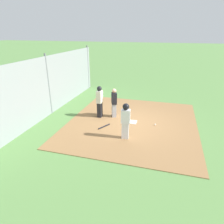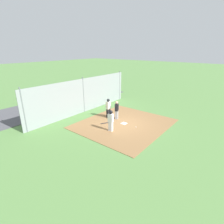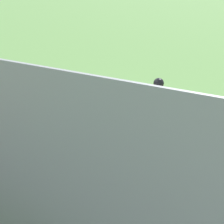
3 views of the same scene
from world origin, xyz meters
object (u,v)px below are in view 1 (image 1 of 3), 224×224
home_plate (132,122)px  parked_car_red (20,84)px  baseball (155,125)px  umpire (100,101)px  catcher (114,102)px  baseball_bat (104,126)px  runner (126,119)px

home_plate → parked_car_red: size_ratio=0.10×
baseball → umpire: bearing=-94.9°
home_plate → catcher: catcher is taller
umpire → parked_car_red: umpire is taller
home_plate → catcher: size_ratio=0.28×
catcher → parked_car_red: catcher is taller
home_plate → umpire: 2.06m
baseball → baseball_bat: bearing=-69.7°
catcher → baseball_bat: 1.61m
baseball_bat → parked_car_red: bearing=-89.0°
catcher → runner: (2.18, 1.11, 0.10)m
catcher → umpire: 0.78m
umpire → baseball: bearing=-3.9°
umpire → home_plate: bearing=-5.1°
baseball_bat → baseball: baseball is taller
baseball_bat → baseball: size_ratio=10.09×
home_plate → runner: 1.96m
baseball_bat → baseball: (-0.89, 2.40, 0.01)m
home_plate → baseball_bat: bearing=-52.4°
home_plate → parked_car_red: bearing=-108.9°
umpire → baseball: size_ratio=23.31×
runner → parked_car_red: size_ratio=0.38×
baseball_bat → baseball: bearing=138.5°
umpire → runner: (1.93, 1.85, 0.01)m
runner → baseball_bat: bearing=50.7°
runner → baseball_bat: 1.71m
umpire → baseball_bat: (1.15, 0.61, -0.88)m
runner → catcher: bearing=20.1°
catcher → baseball: catcher is taller
umpire → runner: size_ratio=1.06×
umpire → parked_car_red: (-3.00, -7.49, -0.32)m
baseball → parked_car_red: 11.01m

